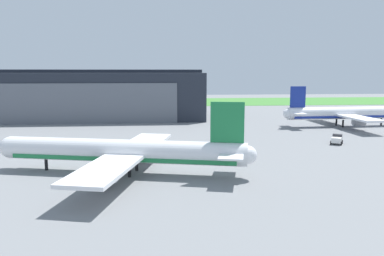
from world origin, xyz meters
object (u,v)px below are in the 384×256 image
Objects in this scene: airliner_near_right at (124,152)px; maintenance_hangar at (90,95)px; airliner_far_left at (345,113)px; ops_van at (337,139)px.

maintenance_hangar is at bearing 103.44° from airliner_near_right.
airliner_far_left reaches higher than ops_van.
airliner_near_right is 10.66× the size of ops_van.
airliner_near_right is (19.65, -82.25, -4.80)m from maintenance_hangar.
maintenance_hangar is 84.70m from airliner_near_right.
ops_van is (-16.24, -28.52, -3.02)m from airliner_far_left.
airliner_near_right is at bearing -76.56° from maintenance_hangar.
ops_van is at bearing -41.05° from maintenance_hangar.
maintenance_hangar is at bearing 159.78° from airliner_far_left.
airliner_near_right is at bearing -142.00° from airliner_far_left.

